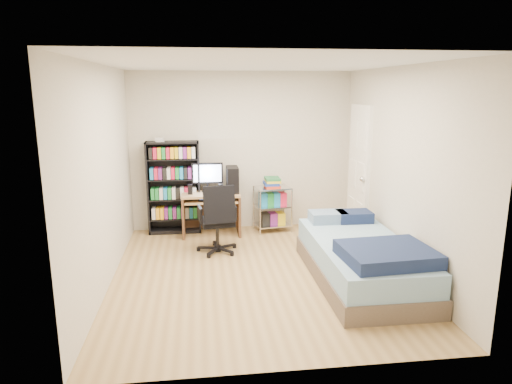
{
  "coord_description": "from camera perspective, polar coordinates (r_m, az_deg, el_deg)",
  "views": [
    {
      "loc": [
        -0.67,
        -5.22,
        2.23
      ],
      "look_at": [
        0.03,
        0.4,
        0.94
      ],
      "focal_mm": 32.0,
      "sensor_mm": 36.0,
      "label": 1
    }
  ],
  "objects": [
    {
      "name": "computer_desk",
      "position": [
        7.09,
        -4.96,
        -0.51
      ],
      "size": [
        0.89,
        0.52,
        1.12
      ],
      "color": "#A27B53",
      "rests_on": "room"
    },
    {
      "name": "door",
      "position": [
        7.1,
        12.71,
        2.49
      ],
      "size": [
        0.12,
        0.8,
        2.0
      ],
      "color": "white",
      "rests_on": "room"
    },
    {
      "name": "room",
      "position": [
        5.35,
        0.19,
        2.24
      ],
      "size": [
        3.58,
        4.08,
        2.58
      ],
      "color": "#A58552",
      "rests_on": "ground"
    },
    {
      "name": "office_chair",
      "position": [
        6.34,
        -4.8,
        -4.88
      ],
      "size": [
        0.65,
        0.65,
        0.98
      ],
      "rotation": [
        0.0,
        0.0,
        0.13
      ],
      "color": "black",
      "rests_on": "room"
    },
    {
      "name": "bed",
      "position": [
        5.56,
        13.1,
        -8.17
      ],
      "size": [
        1.08,
        2.16,
        0.62
      ],
      "color": "brown",
      "rests_on": "room"
    },
    {
      "name": "media_shelf",
      "position": [
        7.22,
        -10.24,
        0.69
      ],
      "size": [
        0.81,
        0.27,
        1.5
      ],
      "color": "black",
      "rests_on": "room"
    },
    {
      "name": "wire_cart",
      "position": [
        7.23,
        2.1,
        -0.47
      ],
      "size": [
        0.6,
        0.47,
        0.88
      ],
      "rotation": [
        0.0,
        0.0,
        0.16
      ],
      "color": "silver",
      "rests_on": "room"
    }
  ]
}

